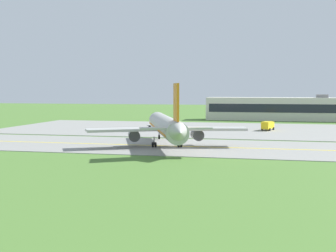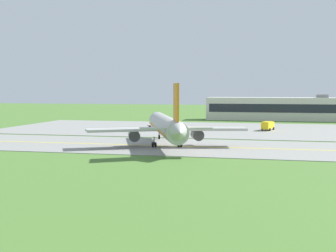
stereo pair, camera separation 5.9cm
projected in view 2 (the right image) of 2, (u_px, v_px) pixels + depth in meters
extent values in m
plane|color=#47702D|center=(181.00, 147.00, 94.59)|extent=(500.00, 500.00, 0.00)
cube|color=gray|center=(181.00, 146.00, 94.59)|extent=(240.00, 28.00, 0.10)
cube|color=gray|center=(244.00, 130.00, 133.13)|extent=(140.00, 52.00, 0.10)
cube|color=yellow|center=(181.00, 146.00, 94.58)|extent=(220.00, 0.60, 0.01)
cylinder|color=#ADADA8|center=(166.00, 126.00, 95.08)|extent=(15.44, 33.30, 4.00)
cone|color=#ADADA8|center=(157.00, 120.00, 113.09)|extent=(4.46, 3.75, 3.80)
cone|color=#ADADA8|center=(179.00, 132.00, 76.85)|extent=(4.29, 4.17, 3.40)
cube|color=orange|center=(166.00, 128.00, 95.12)|extent=(14.58, 30.78, 0.36)
cube|color=#1E232D|center=(158.00, 118.00, 110.86)|extent=(3.81, 2.86, 0.70)
cube|color=#ADADA8|center=(124.00, 130.00, 91.90)|extent=(15.49, 11.30, 0.50)
cylinder|color=#47474C|center=(134.00, 136.00, 94.24)|extent=(3.33, 3.98, 2.30)
cylinder|color=black|center=(134.00, 135.00, 95.82)|extent=(2.06, 0.96, 2.10)
cube|color=#ADADA8|center=(209.00, 129.00, 93.99)|extent=(15.67, 7.84, 0.50)
cylinder|color=#47474C|center=(197.00, 135.00, 95.84)|extent=(3.33, 3.98, 2.30)
cylinder|color=black|center=(196.00, 134.00, 97.42)|extent=(2.06, 0.96, 2.10)
cube|color=orange|center=(176.00, 102.00, 79.83)|extent=(1.89, 4.27, 6.50)
cube|color=#ADADA8|center=(158.00, 128.00, 79.59)|extent=(6.44, 4.80, 0.30)
cube|color=#ADADA8|center=(195.00, 128.00, 80.38)|extent=(6.40, 3.79, 0.30)
cylinder|color=slate|center=(159.00, 134.00, 108.17)|extent=(0.24, 0.24, 1.65)
cylinder|color=black|center=(159.00, 137.00, 108.23)|extent=(0.71, 1.15, 1.10)
cylinder|color=slate|center=(154.00, 141.00, 93.01)|extent=(0.24, 0.24, 1.65)
cylinder|color=black|center=(153.00, 145.00, 93.04)|extent=(0.71, 1.15, 1.10)
cylinder|color=black|center=(155.00, 145.00, 93.11)|extent=(0.71, 1.15, 1.10)
cylinder|color=slate|center=(180.00, 140.00, 93.65)|extent=(0.24, 0.24, 1.65)
cylinder|color=black|center=(178.00, 145.00, 93.68)|extent=(0.71, 1.15, 1.10)
cylinder|color=black|center=(181.00, 144.00, 93.75)|extent=(0.71, 1.15, 1.10)
cube|color=silver|center=(161.00, 124.00, 135.96)|extent=(2.64, 2.68, 1.80)
cube|color=#1E232D|center=(163.00, 123.00, 135.35)|extent=(1.21, 1.54, 0.81)
cube|color=silver|center=(154.00, 126.00, 138.47)|extent=(4.93, 4.46, 0.40)
cylinder|color=orange|center=(161.00, 121.00, 135.88)|extent=(0.20, 0.20, 0.18)
cylinder|color=black|center=(164.00, 127.00, 136.68)|extent=(0.90, 0.78, 0.90)
cylinder|color=black|center=(159.00, 128.00, 135.41)|extent=(0.90, 0.78, 0.90)
cylinder|color=black|center=(155.00, 126.00, 139.88)|extent=(0.90, 0.78, 0.90)
cylinder|color=black|center=(150.00, 127.00, 138.54)|extent=(0.90, 0.78, 0.90)
cube|color=yellow|center=(270.00, 125.00, 132.61)|extent=(2.42, 2.28, 1.80)
cube|color=#1E232D|center=(271.00, 124.00, 133.25)|extent=(1.80, 0.62, 0.81)
cube|color=yellow|center=(267.00, 125.00, 129.99)|extent=(3.18, 4.62, 2.00)
cylinder|color=orange|center=(270.00, 121.00, 132.53)|extent=(0.20, 0.20, 0.18)
cylinder|color=black|center=(267.00, 128.00, 133.18)|extent=(0.54, 0.95, 0.90)
cylinder|color=black|center=(274.00, 129.00, 132.21)|extent=(0.54, 0.95, 0.90)
cylinder|color=black|center=(262.00, 129.00, 129.85)|extent=(0.54, 0.95, 0.90)
cylinder|color=black|center=(270.00, 130.00, 128.84)|extent=(0.54, 0.95, 0.90)
cube|color=beige|center=(288.00, 109.00, 172.54)|extent=(60.01, 9.52, 8.52)
cube|color=#1E232D|center=(288.00, 108.00, 167.83)|extent=(57.61, 0.10, 3.07)
cube|color=slate|center=(322.00, 96.00, 169.46)|extent=(4.00, 4.00, 1.20)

